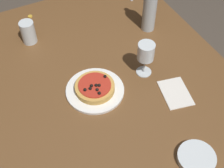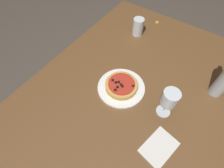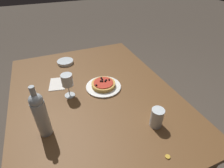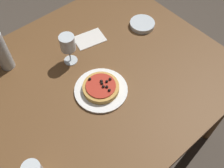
{
  "view_description": "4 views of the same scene",
  "coord_description": "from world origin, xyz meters",
  "px_view_note": "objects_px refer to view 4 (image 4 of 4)",
  "views": [
    {
      "loc": [
        0.82,
        -0.41,
        1.79
      ],
      "look_at": [
        0.09,
        -0.04,
        0.82
      ],
      "focal_mm": 50.0,
      "sensor_mm": 36.0,
      "label": 1
    },
    {
      "loc": [
        0.49,
        0.17,
        1.52
      ],
      "look_at": [
        0.08,
        -0.12,
        0.81
      ],
      "focal_mm": 28.0,
      "sensor_mm": 36.0,
      "label": 2
    },
    {
      "loc": [
        -0.93,
        0.24,
        1.51
      ],
      "look_at": [
        0.01,
        -0.15,
        0.76
      ],
      "focal_mm": 28.0,
      "sensor_mm": 36.0,
      "label": 3
    },
    {
      "loc": [
        -0.38,
        -0.65,
        1.77
      ],
      "look_at": [
        0.08,
        -0.11,
        0.77
      ],
      "focal_mm": 42.0,
      "sensor_mm": 36.0,
      "label": 4
    }
  ],
  "objects_px": {
    "side_bowl": "(142,24)",
    "wine_glass": "(68,44)",
    "dining_table": "(86,91)",
    "dinner_plate": "(101,90)",
    "pizza": "(101,87)"
  },
  "relations": [
    {
      "from": "dinner_plate",
      "to": "wine_glass",
      "type": "relative_size",
      "value": 1.49
    },
    {
      "from": "dining_table",
      "to": "dinner_plate",
      "type": "xyz_separation_m",
      "value": [
        0.03,
        -0.09,
        0.08
      ]
    },
    {
      "from": "wine_glass",
      "to": "side_bowl",
      "type": "relative_size",
      "value": 1.2
    },
    {
      "from": "dining_table",
      "to": "dinner_plate",
      "type": "distance_m",
      "value": 0.12
    },
    {
      "from": "dining_table",
      "to": "side_bowl",
      "type": "xyz_separation_m",
      "value": [
        0.49,
        0.11,
        0.09
      ]
    },
    {
      "from": "dining_table",
      "to": "side_bowl",
      "type": "relative_size",
      "value": 10.08
    },
    {
      "from": "side_bowl",
      "to": "wine_glass",
      "type": "bearing_deg",
      "value": 173.61
    },
    {
      "from": "dinner_plate",
      "to": "side_bowl",
      "type": "relative_size",
      "value": 1.79
    },
    {
      "from": "dinner_plate",
      "to": "pizza",
      "type": "relative_size",
      "value": 1.48
    },
    {
      "from": "pizza",
      "to": "dinner_plate",
      "type": "bearing_deg",
      "value": 169.61
    },
    {
      "from": "dining_table",
      "to": "pizza",
      "type": "relative_size",
      "value": 8.31
    },
    {
      "from": "dinner_plate",
      "to": "side_bowl",
      "type": "height_order",
      "value": "side_bowl"
    },
    {
      "from": "pizza",
      "to": "side_bowl",
      "type": "xyz_separation_m",
      "value": [
        0.46,
        0.19,
        -0.02
      ]
    },
    {
      "from": "dinner_plate",
      "to": "pizza",
      "type": "bearing_deg",
      "value": -10.39
    },
    {
      "from": "dinner_plate",
      "to": "side_bowl",
      "type": "distance_m",
      "value": 0.5
    }
  ]
}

